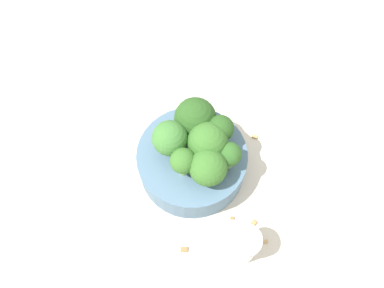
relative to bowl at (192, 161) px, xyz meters
name	(u,v)px	position (x,y,z in m)	size (l,w,h in m)	color
ground_plane	(192,168)	(0.00, 0.00, -0.03)	(3.00, 3.00, 0.00)	beige
bowl	(192,161)	(0.00, 0.00, 0.00)	(0.16, 0.16, 0.05)	slate
broccoli_floret_0	(183,162)	(-0.01, -0.03, 0.06)	(0.03, 0.03, 0.05)	#8EB770
broccoli_floret_1	(208,143)	(0.02, 0.00, 0.06)	(0.06, 0.06, 0.06)	#8EB770
broccoli_floret_2	(195,119)	(0.01, 0.04, 0.06)	(0.06, 0.06, 0.06)	#84AD66
broccoli_floret_3	(170,139)	(-0.03, 0.01, 0.06)	(0.05, 0.05, 0.06)	#8EB770
broccoli_floret_4	(208,168)	(0.02, -0.04, 0.05)	(0.05, 0.05, 0.06)	#84AD66
broccoli_floret_5	(229,155)	(0.05, -0.02, 0.05)	(0.03, 0.03, 0.05)	#7A9E5B
broccoli_floret_6	(220,129)	(0.04, 0.02, 0.06)	(0.04, 0.04, 0.06)	#84AD66
pepper_shaker	(243,245)	(0.06, -0.13, 0.01)	(0.04, 0.04, 0.06)	silver
almond_crumb_0	(254,223)	(0.08, -0.09, -0.02)	(0.01, 0.01, 0.01)	#AD7F4C
almond_crumb_1	(184,249)	(-0.02, -0.12, -0.02)	(0.01, 0.01, 0.01)	olive
almond_crumb_2	(265,241)	(0.09, -0.12, -0.02)	(0.01, 0.00, 0.01)	tan
almond_crumb_3	(255,136)	(0.10, 0.05, -0.02)	(0.01, 0.01, 0.01)	tan
almond_crumb_4	(232,218)	(0.05, -0.08, -0.02)	(0.01, 0.00, 0.01)	olive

